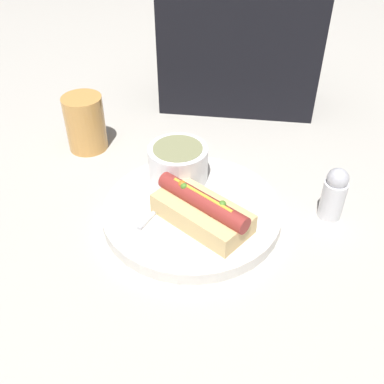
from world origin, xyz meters
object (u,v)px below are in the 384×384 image
(spoon, at_px, (176,188))
(salt_shaker, at_px, (334,194))
(hot_dog, at_px, (202,210))
(soup_bowl, at_px, (178,162))
(drinking_glass, at_px, (85,123))
(seated_diner, at_px, (242,17))

(spoon, bearing_deg, salt_shaker, -70.00)
(hot_dog, bearing_deg, spoon, 160.56)
(hot_dog, height_order, soup_bowl, soup_bowl)
(soup_bowl, xyz_separation_m, drinking_glass, (-0.19, 0.10, -0.00))
(salt_shaker, bearing_deg, soup_bowl, 170.84)
(soup_bowl, height_order, spoon, soup_bowl)
(spoon, distance_m, salt_shaker, 0.24)
(hot_dog, height_order, seated_diner, seated_diner)
(spoon, xyz_separation_m, drinking_glass, (-0.19, 0.13, 0.03))
(drinking_glass, xyz_separation_m, seated_diner, (0.26, 0.22, 0.13))
(spoon, bearing_deg, drinking_glass, 76.43)
(hot_dog, relative_size, spoon, 1.15)
(spoon, height_order, drinking_glass, drinking_glass)
(soup_bowl, bearing_deg, hot_dog, -63.23)
(hot_dog, height_order, salt_shaker, salt_shaker)
(drinking_glass, bearing_deg, hot_dog, -39.96)
(salt_shaker, xyz_separation_m, seated_diner, (-0.17, 0.35, 0.14))
(spoon, bearing_deg, hot_dog, -122.90)
(hot_dog, distance_m, drinking_glass, 0.31)
(soup_bowl, bearing_deg, spoon, -86.01)
(soup_bowl, xyz_separation_m, salt_shaker, (0.24, -0.04, -0.01))
(drinking_glass, height_order, seated_diner, seated_diner)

